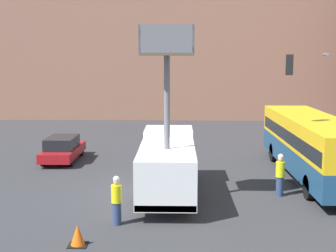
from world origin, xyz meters
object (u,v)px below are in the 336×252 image
at_px(road_worker_near_truck, 117,201).
at_px(road_worker_directing, 280,175).
at_px(city_bus, 312,142).
at_px(traffic_cone_near_truck, 78,236).
at_px(utility_truck, 168,161).
at_px(parked_car_curbside, 63,149).
at_px(traffic_light_pole, 334,97).

relative_size(road_worker_near_truck, road_worker_directing, 0.96).
xyz_separation_m(city_bus, traffic_cone_near_truck, (-9.84, -8.82, -1.46)).
xyz_separation_m(city_bus, road_worker_directing, (-2.27, -3.26, -0.85)).
height_order(city_bus, traffic_cone_near_truck, city_bus).
height_order(road_worker_directing, traffic_cone_near_truck, road_worker_directing).
bearing_deg(traffic_cone_near_truck, utility_truck, 63.73).
xyz_separation_m(road_worker_near_truck, road_worker_directing, (6.58, 3.65, 0.04)).
bearing_deg(parked_car_curbside, road_worker_directing, -31.38).
xyz_separation_m(city_bus, road_worker_near_truck, (-8.84, -6.91, -0.89)).
bearing_deg(city_bus, traffic_cone_near_truck, 121.72).
xyz_separation_m(road_worker_near_truck, parked_car_curbside, (-4.48, 10.39, -0.16)).
xyz_separation_m(city_bus, traffic_light_pole, (0.09, -2.63, 2.48)).
relative_size(city_bus, road_worker_directing, 6.45).
bearing_deg(parked_car_curbside, utility_truck, -47.41).
height_order(traffic_cone_near_truck, parked_car_curbside, parked_car_curbside).
bearing_deg(road_worker_near_truck, traffic_light_pole, 88.67).
bearing_deg(utility_truck, parked_car_curbside, 132.59).
relative_size(road_worker_directing, traffic_cone_near_truck, 2.71).
distance_m(city_bus, road_worker_directing, 4.06).
height_order(utility_truck, traffic_cone_near_truck, utility_truck).
bearing_deg(road_worker_directing, city_bus, -174.55).
bearing_deg(city_bus, utility_truck, 104.58).
bearing_deg(traffic_cone_near_truck, city_bus, 41.86).
distance_m(utility_truck, road_worker_directing, 4.88).
xyz_separation_m(traffic_light_pole, parked_car_curbside, (-13.41, 6.11, -3.53)).
distance_m(traffic_light_pole, road_worker_near_truck, 10.46).
relative_size(utility_truck, city_bus, 0.60).
height_order(road_worker_directing, parked_car_curbside, road_worker_directing).
distance_m(utility_truck, road_worker_near_truck, 4.08).
bearing_deg(utility_truck, city_bus, 24.72).
height_order(traffic_light_pole, road_worker_directing, traffic_light_pole).
xyz_separation_m(road_worker_directing, parked_car_curbside, (-11.05, 6.74, -0.20)).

